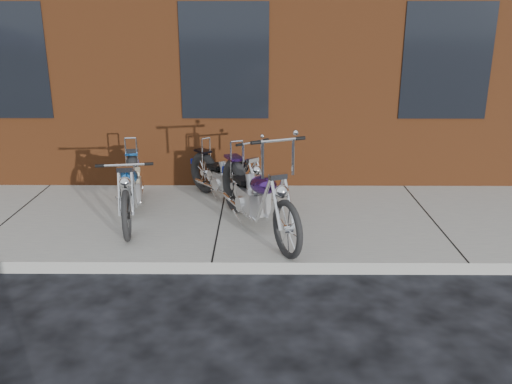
{
  "coord_description": "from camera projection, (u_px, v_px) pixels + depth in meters",
  "views": [
    {
      "loc": [
        0.55,
        -5.74,
        2.9
      ],
      "look_at": [
        0.51,
        0.8,
        0.76
      ],
      "focal_mm": 38.0,
      "sensor_mm": 36.0,
      "label": 1
    }
  ],
  "objects": [
    {
      "name": "chopper_blue",
      "position": [
        130.0,
        189.0,
        7.63
      ],
      "size": [
        0.63,
        2.3,
        1.0
      ],
      "rotation": [
        0.0,
        0.0,
        -1.41
      ],
      "color": "black",
      "rests_on": "sidewalk"
    },
    {
      "name": "sidewalk",
      "position": [
        221.0,
        222.0,
        7.76
      ],
      "size": [
        22.0,
        3.0,
        0.15
      ],
      "primitive_type": "cube",
      "color": "gray",
      "rests_on": "ground"
    },
    {
      "name": "chopper_third",
      "position": [
        230.0,
        179.0,
        8.22
      ],
      "size": [
        1.43,
        1.65,
        1.06
      ],
      "rotation": [
        0.0,
        0.0,
        -0.86
      ],
      "color": "black",
      "rests_on": "sidewalk"
    },
    {
      "name": "chopper_purple",
      "position": [
        257.0,
        199.0,
        7.13
      ],
      "size": [
        1.09,
        2.31,
        1.38
      ],
      "rotation": [
        0.0,
        0.0,
        -1.16
      ],
      "color": "black",
      "rests_on": "sidewalk"
    },
    {
      "name": "ground",
      "position": [
        212.0,
        274.0,
        6.36
      ],
      "size": [
        120.0,
        120.0,
        0.0
      ],
      "primitive_type": "plane",
      "color": "black",
      "rests_on": "ground"
    }
  ]
}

